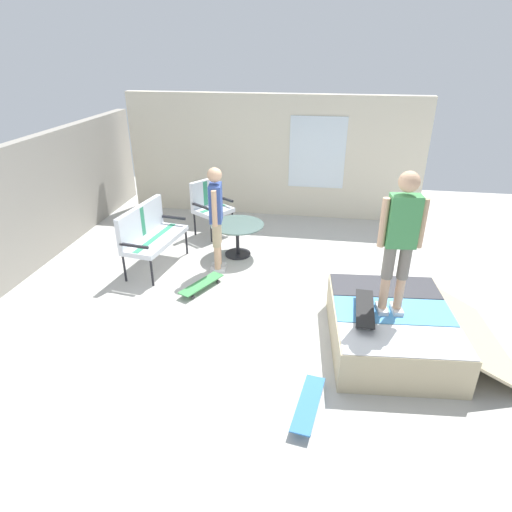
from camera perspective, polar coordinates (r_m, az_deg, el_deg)
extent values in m
cube|color=beige|center=(6.06, 2.14, -7.44)|extent=(12.00, 12.00, 0.10)
cube|color=beige|center=(9.12, 2.20, 12.92)|extent=(0.20, 6.00, 2.44)
cube|color=silver|center=(8.92, 8.02, 13.26)|extent=(0.03, 1.10, 1.40)
cube|color=tan|center=(5.48, 17.21, -9.08)|extent=(1.82, 1.51, 0.49)
cube|color=silver|center=(4.88, 18.88, -10.48)|extent=(0.66, 1.37, 0.01)
cube|color=#4C99D8|center=(5.34, 17.56, -6.86)|extent=(0.66, 1.37, 0.01)
cube|color=#333338|center=(5.82, 16.46, -3.81)|extent=(0.66, 1.37, 0.01)
cylinder|color=#B2B2B7|center=(5.24, 10.42, -7.04)|extent=(1.65, 0.18, 0.05)
cube|color=tan|center=(5.80, 26.91, -9.14)|extent=(1.73, 0.84, 0.41)
cylinder|color=black|center=(6.67, -13.48, -2.16)|extent=(0.04, 0.04, 0.44)
cylinder|color=black|center=(7.58, -9.11, 1.81)|extent=(0.04, 0.04, 0.44)
cylinder|color=black|center=(6.90, -16.85, -1.56)|extent=(0.04, 0.04, 0.44)
cylinder|color=black|center=(7.79, -12.21, 2.22)|extent=(0.04, 0.04, 0.44)
cube|color=silver|center=(7.12, -13.00, 2.08)|extent=(1.32, 0.73, 0.08)
cube|color=#338C66|center=(7.10, -13.04, 2.39)|extent=(1.21, 0.28, 0.00)
cube|color=silver|center=(7.12, -14.88, 4.43)|extent=(1.25, 0.26, 0.50)
cube|color=#338C66|center=(7.12, -14.88, 4.43)|extent=(0.11, 0.10, 0.46)
cube|color=black|center=(6.59, -15.71, 1.30)|extent=(0.11, 0.47, 0.04)
cube|color=black|center=(7.54, -10.87, 4.99)|extent=(0.11, 0.47, 0.04)
cylinder|color=black|center=(7.99, -5.87, 3.32)|extent=(0.04, 0.04, 0.44)
cylinder|color=black|center=(8.33, -3.09, 4.38)|extent=(0.04, 0.04, 0.44)
cylinder|color=black|center=(8.33, -8.03, 4.16)|extent=(0.04, 0.04, 0.44)
cylinder|color=black|center=(8.65, -5.27, 5.16)|extent=(0.04, 0.04, 0.44)
cube|color=silver|center=(8.23, -5.64, 5.96)|extent=(0.82, 0.80, 0.08)
cube|color=#338C66|center=(8.21, -5.65, 6.23)|extent=(0.54, 0.41, 0.00)
cube|color=silver|center=(8.30, -6.82, 8.20)|extent=(0.56, 0.41, 0.50)
cube|color=#338C66|center=(8.30, -6.82, 8.20)|extent=(0.13, 0.13, 0.46)
cube|color=black|center=(8.00, -7.24, 6.49)|extent=(0.29, 0.41, 0.04)
cube|color=black|center=(8.36, -4.20, 7.50)|extent=(0.29, 0.41, 0.04)
cylinder|color=black|center=(7.43, -2.43, 2.09)|extent=(0.06, 0.06, 0.55)
cylinder|color=black|center=(7.54, -2.39, 0.29)|extent=(0.44, 0.44, 0.03)
cylinder|color=#4C6660|center=(7.32, -2.47, 4.13)|extent=(0.90, 0.90, 0.02)
cube|color=silver|center=(7.01, -5.02, -1.81)|extent=(0.14, 0.25, 0.05)
cylinder|color=tan|center=(6.91, -5.09, -0.19)|extent=(0.10, 0.10, 0.39)
cylinder|color=tan|center=(6.75, -5.22, 2.80)|extent=(0.13, 0.13, 0.39)
cube|color=silver|center=(7.16, -4.89, -1.18)|extent=(0.14, 0.25, 0.05)
cylinder|color=tan|center=(7.06, -4.95, 0.42)|extent=(0.10, 0.10, 0.39)
cylinder|color=tan|center=(6.90, -5.08, 3.36)|extent=(0.13, 0.13, 0.39)
cube|color=#334C99|center=(6.65, -5.31, 6.95)|extent=(0.34, 0.22, 0.58)
sphere|color=tan|center=(6.52, -5.47, 10.53)|extent=(0.22, 0.22, 0.22)
cylinder|color=tan|center=(6.47, -5.48, 6.20)|extent=(0.08, 0.08, 0.55)
cylinder|color=tan|center=(6.84, -5.14, 7.34)|extent=(0.08, 0.08, 0.55)
cube|color=silver|center=(5.32, 17.94, -6.63)|extent=(0.25, 0.14, 0.05)
cylinder|color=tan|center=(5.21, 18.27, -4.60)|extent=(0.10, 0.10, 0.39)
cylinder|color=slate|center=(5.04, 18.88, -0.79)|extent=(0.13, 0.13, 0.39)
cube|color=silver|center=(5.28, 16.15, -6.64)|extent=(0.25, 0.14, 0.05)
cylinder|color=tan|center=(5.17, 16.45, -4.59)|extent=(0.10, 0.10, 0.39)
cylinder|color=slate|center=(4.99, 17.00, -0.75)|extent=(0.13, 0.13, 0.39)
cube|color=#3F8C4C|center=(4.83, 18.72, 4.33)|extent=(0.21, 0.34, 0.57)
sphere|color=tan|center=(4.69, 19.46, 9.16)|extent=(0.22, 0.22, 0.22)
cylinder|color=tan|center=(4.89, 20.94, 4.01)|extent=(0.08, 0.08, 0.55)
cylinder|color=tan|center=(4.78, 16.37, 4.21)|extent=(0.08, 0.08, 0.55)
cube|color=#3F8C4C|center=(6.50, -7.16, -3.64)|extent=(0.81, 0.53, 0.02)
cylinder|color=#333333|center=(6.66, -5.00, -3.37)|extent=(0.06, 0.05, 0.06)
cylinder|color=#333333|center=(6.76, -6.04, -2.97)|extent=(0.06, 0.05, 0.06)
cylinder|color=#333333|center=(6.31, -8.29, -5.38)|extent=(0.06, 0.05, 0.06)
cylinder|color=#333333|center=(6.41, -9.33, -4.93)|extent=(0.06, 0.05, 0.06)
cube|color=#3372B2|center=(4.57, 6.88, -18.62)|extent=(0.82, 0.32, 0.02)
cylinder|color=silver|center=(4.81, 8.53, -17.08)|extent=(0.06, 0.04, 0.06)
cylinder|color=silver|center=(4.82, 6.58, -16.74)|extent=(0.06, 0.04, 0.06)
cylinder|color=silver|center=(4.42, 7.12, -21.88)|extent=(0.06, 0.04, 0.06)
cylinder|color=silver|center=(4.43, 4.95, -21.48)|extent=(0.06, 0.04, 0.06)
cube|color=black|center=(5.12, 14.09, -6.60)|extent=(0.81, 0.23, 0.01)
cylinder|color=#333333|center=(5.40, 14.82, -5.68)|extent=(0.06, 0.03, 0.06)
cylinder|color=#333333|center=(5.38, 13.12, -5.53)|extent=(0.06, 0.03, 0.06)
cylinder|color=#333333|center=(4.93, 15.00, -9.05)|extent=(0.06, 0.03, 0.06)
cylinder|color=#333333|center=(4.91, 13.12, -8.90)|extent=(0.06, 0.03, 0.06)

